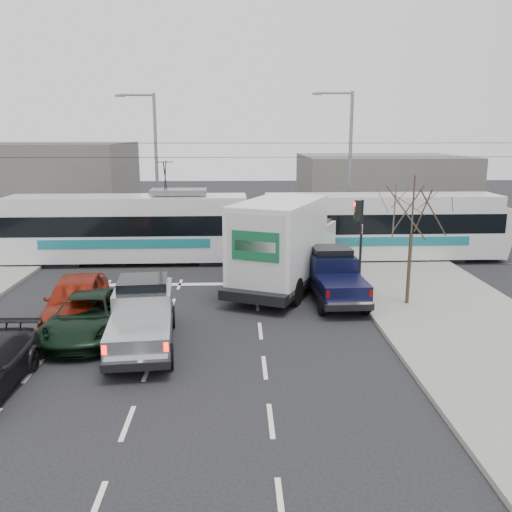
{
  "coord_description": "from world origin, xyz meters",
  "views": [
    {
      "loc": [
        0.95,
        -17.7,
        6.72
      ],
      "look_at": [
        1.68,
        3.8,
        1.8
      ],
      "focal_mm": 38.0,
      "sensor_mm": 36.0,
      "label": 1
    }
  ],
  "objects_px": {
    "bare_tree": "(413,211)",
    "navy_pickup": "(334,276)",
    "silver_pickup": "(143,314)",
    "box_truck": "(284,245)",
    "tram": "(255,227)",
    "green_car": "(87,316)",
    "street_lamp_near": "(347,161)",
    "street_lamp_far": "(153,159)",
    "red_car": "(77,300)",
    "traffic_signal": "(359,222)"
  },
  "relations": [
    {
      "from": "street_lamp_far",
      "to": "red_car",
      "type": "bearing_deg",
      "value": -92.66
    },
    {
      "from": "street_lamp_near",
      "to": "silver_pickup",
      "type": "height_order",
      "value": "street_lamp_near"
    },
    {
      "from": "street_lamp_near",
      "to": "traffic_signal",
      "type": "bearing_deg",
      "value": -96.41
    },
    {
      "from": "tram",
      "to": "green_car",
      "type": "distance_m",
      "value": 12.32
    },
    {
      "from": "street_lamp_far",
      "to": "box_truck",
      "type": "distance_m",
      "value": 13.31
    },
    {
      "from": "bare_tree",
      "to": "green_car",
      "type": "xyz_separation_m",
      "value": [
        -11.74,
        -2.71,
        -3.09
      ]
    },
    {
      "from": "box_truck",
      "to": "navy_pickup",
      "type": "bearing_deg",
      "value": -17.84
    },
    {
      "from": "traffic_signal",
      "to": "tram",
      "type": "height_order",
      "value": "tram"
    },
    {
      "from": "navy_pickup",
      "to": "red_car",
      "type": "relative_size",
      "value": 1.0
    },
    {
      "from": "tram",
      "to": "street_lamp_far",
      "type": "bearing_deg",
      "value": 136.8
    },
    {
      "from": "bare_tree",
      "to": "navy_pickup",
      "type": "bearing_deg",
      "value": 159.44
    },
    {
      "from": "traffic_signal",
      "to": "box_truck",
      "type": "xyz_separation_m",
      "value": [
        -3.52,
        -1.28,
        -0.79
      ]
    },
    {
      "from": "box_truck",
      "to": "bare_tree",
      "type": "bearing_deg",
      "value": -6.68
    },
    {
      "from": "traffic_signal",
      "to": "green_car",
      "type": "height_order",
      "value": "traffic_signal"
    },
    {
      "from": "street_lamp_near",
      "to": "red_car",
      "type": "xyz_separation_m",
      "value": [
        -12.19,
        -12.85,
        -4.27
      ]
    },
    {
      "from": "bare_tree",
      "to": "tram",
      "type": "relative_size",
      "value": 0.19
    },
    {
      "from": "tram",
      "to": "red_car",
      "type": "distance_m",
      "value": 11.56
    },
    {
      "from": "street_lamp_near",
      "to": "red_car",
      "type": "bearing_deg",
      "value": -133.48
    },
    {
      "from": "bare_tree",
      "to": "navy_pickup",
      "type": "distance_m",
      "value": 4.02
    },
    {
      "from": "bare_tree",
      "to": "street_lamp_near",
      "type": "distance_m",
      "value": 11.58
    },
    {
      "from": "street_lamp_far",
      "to": "box_truck",
      "type": "bearing_deg",
      "value": -56.48
    },
    {
      "from": "green_car",
      "to": "navy_pickup",
      "type": "bearing_deg",
      "value": 19.5
    },
    {
      "from": "bare_tree",
      "to": "green_car",
      "type": "bearing_deg",
      "value": -166.99
    },
    {
      "from": "bare_tree",
      "to": "traffic_signal",
      "type": "distance_m",
      "value": 4.28
    },
    {
      "from": "silver_pickup",
      "to": "green_car",
      "type": "relative_size",
      "value": 1.13
    },
    {
      "from": "traffic_signal",
      "to": "street_lamp_far",
      "type": "distance_m",
      "value": 14.47
    },
    {
      "from": "tram",
      "to": "street_lamp_near",
      "type": "bearing_deg",
      "value": 32.02
    },
    {
      "from": "navy_pickup",
      "to": "green_car",
      "type": "relative_size",
      "value": 0.99
    },
    {
      "from": "bare_tree",
      "to": "street_lamp_near",
      "type": "bearing_deg",
      "value": 91.42
    },
    {
      "from": "red_car",
      "to": "street_lamp_far",
      "type": "bearing_deg",
      "value": 80.78
    },
    {
      "from": "green_car",
      "to": "tram",
      "type": "bearing_deg",
      "value": 57.69
    },
    {
      "from": "silver_pickup",
      "to": "navy_pickup",
      "type": "xyz_separation_m",
      "value": [
        7.03,
        4.48,
        0.03
      ]
    },
    {
      "from": "bare_tree",
      "to": "silver_pickup",
      "type": "xyz_separation_m",
      "value": [
        -9.75,
        -3.46,
        -2.8
      ]
    },
    {
      "from": "box_truck",
      "to": "red_car",
      "type": "xyz_separation_m",
      "value": [
        -7.83,
        -4.07,
        -1.11
      ]
    },
    {
      "from": "tram",
      "to": "bare_tree",
      "type": "bearing_deg",
      "value": -55.08
    },
    {
      "from": "traffic_signal",
      "to": "box_truck",
      "type": "relative_size",
      "value": 0.43
    },
    {
      "from": "bare_tree",
      "to": "silver_pickup",
      "type": "height_order",
      "value": "bare_tree"
    },
    {
      "from": "tram",
      "to": "box_truck",
      "type": "distance_m",
      "value": 5.37
    },
    {
      "from": "silver_pickup",
      "to": "bare_tree",
      "type": "bearing_deg",
      "value": 13.77
    },
    {
      "from": "tram",
      "to": "green_car",
      "type": "xyz_separation_m",
      "value": [
        -6.0,
        -10.69,
        -1.16
      ]
    },
    {
      "from": "traffic_signal",
      "to": "street_lamp_far",
      "type": "bearing_deg",
      "value": 138.28
    },
    {
      "from": "red_car",
      "to": "traffic_signal",
      "type": "bearing_deg",
      "value": 18.69
    },
    {
      "from": "street_lamp_near",
      "to": "red_car",
      "type": "distance_m",
      "value": 18.22
    },
    {
      "from": "traffic_signal",
      "to": "street_lamp_near",
      "type": "relative_size",
      "value": 0.4
    },
    {
      "from": "silver_pickup",
      "to": "street_lamp_far",
      "type": "bearing_deg",
      "value": 91.07
    },
    {
      "from": "street_lamp_far",
      "to": "green_car",
      "type": "height_order",
      "value": "street_lamp_far"
    },
    {
      "from": "silver_pickup",
      "to": "box_truck",
      "type": "xyz_separation_m",
      "value": [
        5.11,
        6.18,
        0.96
      ]
    },
    {
      "from": "street_lamp_near",
      "to": "green_car",
      "type": "distance_m",
      "value": 18.78
    },
    {
      "from": "street_lamp_far",
      "to": "navy_pickup",
      "type": "height_order",
      "value": "street_lamp_far"
    },
    {
      "from": "navy_pickup",
      "to": "green_car",
      "type": "bearing_deg",
      "value": -159.68
    }
  ]
}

